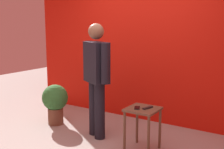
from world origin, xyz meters
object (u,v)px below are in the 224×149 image
object	(u,v)px
standing_person	(97,75)
cell_phone	(137,108)
side_table	(143,117)
tv_remote	(148,108)
potted_plant	(55,101)

from	to	relation	value
standing_person	cell_phone	bearing A→B (deg)	-8.06
standing_person	side_table	size ratio (longest dim) A/B	2.89
cell_phone	tv_remote	xyz separation A→B (m)	(0.13, 0.06, 0.01)
side_table	tv_remote	bearing A→B (deg)	22.47
standing_person	tv_remote	world-z (taller)	standing_person
side_table	potted_plant	world-z (taller)	potted_plant
standing_person	potted_plant	distance (m)	1.07
tv_remote	potted_plant	xyz separation A→B (m)	(-1.79, 0.10, -0.19)
standing_person	tv_remote	size ratio (longest dim) A/B	10.06
standing_person	tv_remote	xyz separation A→B (m)	(0.87, -0.04, -0.36)
cell_phone	potted_plant	world-z (taller)	potted_plant
potted_plant	standing_person	bearing A→B (deg)	-3.73
side_table	potted_plant	xyz separation A→B (m)	(-1.73, 0.13, -0.06)
side_table	potted_plant	bearing A→B (deg)	175.80
side_table	tv_remote	size ratio (longest dim) A/B	3.48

